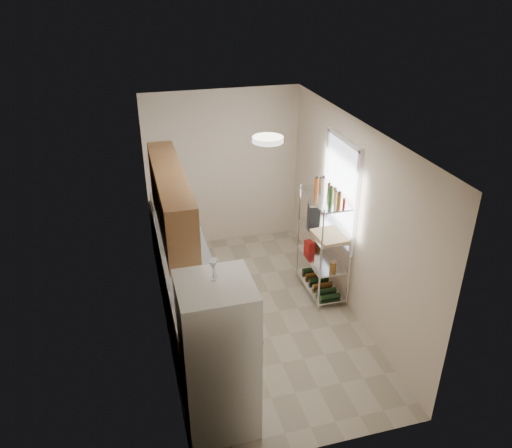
% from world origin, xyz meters
% --- Properties ---
extents(room, '(2.52, 4.42, 2.62)m').
position_xyz_m(room, '(0.00, 0.00, 1.30)').
color(room, '#B1A690').
rests_on(room, ground).
extents(counter_run, '(0.63, 3.51, 0.90)m').
position_xyz_m(counter_run, '(-0.92, 0.44, 0.45)').
color(counter_run, '#A37445').
rests_on(counter_run, ground).
extents(upper_cabinets, '(0.33, 2.20, 0.72)m').
position_xyz_m(upper_cabinets, '(-1.05, 0.10, 1.81)').
color(upper_cabinets, '#A37445').
rests_on(upper_cabinets, room).
extents(range_hood, '(0.50, 0.60, 0.12)m').
position_xyz_m(range_hood, '(-1.00, 0.90, 1.39)').
color(range_hood, '#B7BABC').
rests_on(range_hood, room).
extents(window, '(0.06, 1.00, 1.46)m').
position_xyz_m(window, '(1.23, 0.35, 1.55)').
color(window, white).
rests_on(window, room).
extents(bakers_rack, '(0.45, 0.90, 1.73)m').
position_xyz_m(bakers_rack, '(1.00, 0.30, 1.11)').
color(bakers_rack, silver).
rests_on(bakers_rack, ground).
extents(ceiling_dome, '(0.34, 0.34, 0.05)m').
position_xyz_m(ceiling_dome, '(0.00, -0.30, 2.57)').
color(ceiling_dome, white).
rests_on(ceiling_dome, room).
extents(refrigerator, '(0.70, 0.70, 1.70)m').
position_xyz_m(refrigerator, '(-0.87, -1.61, 0.85)').
color(refrigerator, white).
rests_on(refrigerator, ground).
extents(wine_glass_a, '(0.06, 0.06, 0.18)m').
position_xyz_m(wine_glass_a, '(-0.84, -1.47, 1.79)').
color(wine_glass_a, silver).
rests_on(wine_glass_a, refrigerator).
extents(wine_glass_b, '(0.07, 0.07, 0.19)m').
position_xyz_m(wine_glass_b, '(-0.87, -1.53, 1.80)').
color(wine_glass_b, silver).
rests_on(wine_glass_b, refrigerator).
extents(rice_cooker, '(0.24, 0.24, 0.19)m').
position_xyz_m(rice_cooker, '(-0.94, 0.48, 1.00)').
color(rice_cooker, white).
rests_on(rice_cooker, counter_run).
extents(frying_pan_large, '(0.30, 0.30, 0.04)m').
position_xyz_m(frying_pan_large, '(-0.97, 0.82, 0.92)').
color(frying_pan_large, black).
rests_on(frying_pan_large, counter_run).
extents(frying_pan_small, '(0.26, 0.26, 0.05)m').
position_xyz_m(frying_pan_small, '(-0.94, 1.04, 0.92)').
color(frying_pan_small, black).
rests_on(frying_pan_small, counter_run).
extents(cutting_board, '(0.41, 0.51, 0.03)m').
position_xyz_m(cutting_board, '(1.00, 0.10, 1.03)').
color(cutting_board, tan).
rests_on(cutting_board, bakers_rack).
extents(espresso_machine, '(0.20, 0.26, 0.27)m').
position_xyz_m(espresso_machine, '(0.97, 0.63, 1.15)').
color(espresso_machine, black).
rests_on(espresso_machine, bakers_rack).
extents(storage_bag, '(0.12, 0.16, 0.16)m').
position_xyz_m(storage_bag, '(0.89, 0.53, 0.64)').
color(storage_bag, '#A31814').
rests_on(storage_bag, bakers_rack).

